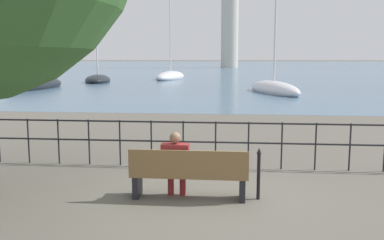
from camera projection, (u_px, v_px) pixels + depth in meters
The scene contains 11 objects.
ground_plane at pixel (189, 198), 7.54m from camera, with size 1000.00×1000.00×0.00m, color #605B51.
harbor_water at pixel (233, 64), 166.46m from camera, with size 600.00×300.00×0.01m.
park_bench at pixel (189, 175), 7.41m from camera, with size 2.05×0.45×0.90m.
seated_person_left at pixel (176, 161), 7.48m from camera, with size 0.48×0.35×1.18m.
promenade_railing at pixel (199, 137), 9.58m from camera, with size 15.38×0.04×1.05m.
closed_umbrella at pixel (259, 171), 7.40m from camera, with size 0.09×0.09×0.92m.
sailboat_0 at pixel (171, 76), 49.64m from camera, with size 3.44×8.74×12.42m.
sailboat_1 at pixel (36, 85), 34.30m from camera, with size 2.54×8.10×11.34m.
sailboat_2 at pixel (98, 79), 43.44m from camera, with size 3.65×6.16×11.07m.
sailboat_4 at pixel (274, 89), 30.08m from camera, with size 4.05×7.68×10.89m.
harbor_lighthouse at pixel (230, 14), 107.29m from camera, with size 4.35×4.35×29.07m.
Camera 1 is at (0.77, -7.22, 2.45)m, focal length 40.00 mm.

